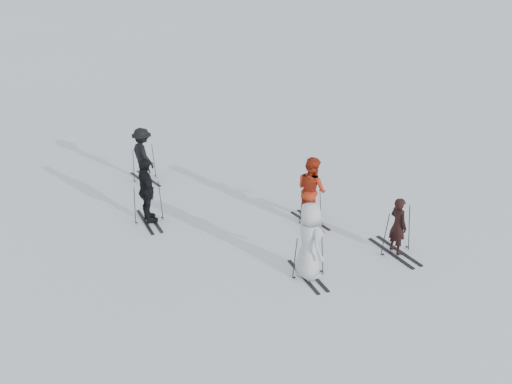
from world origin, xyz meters
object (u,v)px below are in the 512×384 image
(skier_grey, at_px, (309,241))
(skier_uphill_left, at_px, (147,192))
(skier_near_dark, at_px, (398,226))
(skier_uphill_far, at_px, (143,155))
(skier_red, at_px, (311,191))

(skier_grey, bearing_deg, skier_uphill_left, 34.52)
(skier_near_dark, relative_size, skier_uphill_far, 0.86)
(skier_near_dark, relative_size, skier_uphill_left, 0.80)
(skier_uphill_left, bearing_deg, skier_grey, -148.12)
(skier_near_dark, distance_m, skier_grey, 2.65)
(skier_near_dark, height_order, skier_grey, skier_grey)
(skier_near_dark, distance_m, skier_uphill_far, 8.81)
(skier_uphill_left, distance_m, skier_uphill_far, 3.09)
(skier_grey, relative_size, skier_uphill_far, 1.09)
(skier_grey, height_order, skier_uphill_far, skier_grey)
(skier_red, relative_size, skier_grey, 1.01)
(skier_grey, xyz_separation_m, skier_uphill_far, (-0.26, 7.73, -0.08))
(skier_grey, bearing_deg, skier_red, -28.54)
(skier_near_dark, height_order, skier_uphill_left, skier_uphill_left)
(skier_red, height_order, skier_grey, skier_red)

